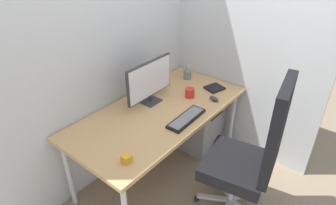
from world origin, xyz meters
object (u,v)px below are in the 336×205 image
Objects in this scene: monitor at (150,80)px; coffee_mug at (190,93)px; notebook at (214,88)px; desk_clamp_accessory at (127,159)px; office_chair at (252,153)px; keyboard at (186,118)px; filing_cabinet at (196,118)px; mouse at (214,99)px; pen_holder at (187,75)px.

coffee_mug is (0.30, -0.23, -0.18)m from monitor.
notebook is 0.30m from coffee_mug.
desk_clamp_accessory is (-1.29, -0.08, 0.02)m from notebook.
coffee_mug is at bearing 70.50° from office_chair.
desk_clamp_accessory reaches higher than keyboard.
coffee_mug is at bearing -162.98° from filing_cabinet.
coffee_mug is at bearing 31.31° from keyboard.
keyboard is at bearing -154.46° from notebook.
filing_cabinet is at bearing 17.02° from coffee_mug.
office_chair is at bearing -112.74° from mouse.
filing_cabinet is at bearing 25.57° from keyboard.
notebook is at bearing -19.72° from coffee_mug.
keyboard is 6.84× the size of desk_clamp_accessory.
coffee_mug is (0.33, 0.20, 0.03)m from keyboard.
monitor is at bearing 85.85° from keyboard.
filing_cabinet is 0.46m from notebook.
mouse is at bearing -1.61° from desk_clamp_accessory.
office_chair is 0.89m from notebook.
filing_cabinet is 1.59× the size of keyboard.
pen_holder reaches higher than coffee_mug.
keyboard is 0.77m from pen_holder.
filing_cabinet is 1.35m from desk_clamp_accessory.
office_chair is 3.10× the size of keyboard.
coffee_mug is (-0.28, 0.10, 0.03)m from notebook.
filing_cabinet is at bearing 116.71° from notebook.
keyboard is at bearing -144.68° from pen_holder.
office_chair is 12.52× the size of mouse.
mouse is 0.23m from coffee_mug.
notebook is at bearing 9.31° from keyboard.
mouse is at bearing 57.50° from office_chair.
pen_holder is (0.05, 0.17, 0.46)m from filing_cabinet.
filing_cabinet is 0.54m from mouse.
pen_holder is at bearing 1.62° from monitor.
desk_clamp_accessory is at bearing -169.67° from coffee_mug.
mouse is (-0.16, -0.29, 0.43)m from filing_cabinet.
desk_clamp_accessory is at bearing -160.13° from notebook.
office_chair is 7.62× the size of notebook.
pen_holder is at bearing 18.18° from desk_clamp_accessory.
coffee_mug reaches higher than notebook.
notebook is at bearing 3.64° from desk_clamp_accessory.
coffee_mug is (-0.25, -0.08, 0.45)m from filing_cabinet.
office_chair is at bearing -119.26° from pen_holder.
pen_holder is 0.96× the size of notebook.
keyboard is (-0.03, -0.43, -0.21)m from monitor.
pen_holder is 2.68× the size of desk_clamp_accessory.
coffee_mug is (-0.30, -0.25, -0.00)m from pen_holder.
coffee_mug is 2.04× the size of desk_clamp_accessory.
monitor is 0.62m from pen_holder.
desk_clamp_accessory is at bearing -161.82° from pen_holder.
mouse is (0.39, -0.44, -0.20)m from monitor.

